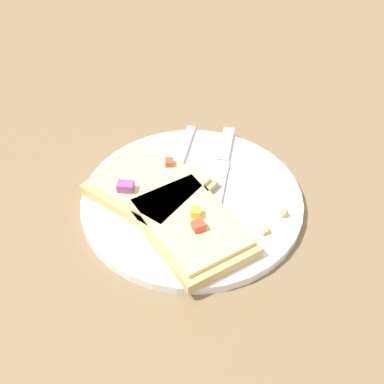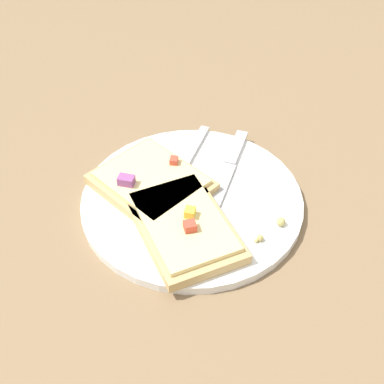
% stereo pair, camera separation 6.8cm
% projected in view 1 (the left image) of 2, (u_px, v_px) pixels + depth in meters
% --- Properties ---
extents(ground_plane, '(4.00, 4.00, 0.00)m').
position_uv_depth(ground_plane, '(192.00, 204.00, 0.70)').
color(ground_plane, '#7F6647').
extents(plate, '(0.29, 0.29, 0.01)m').
position_uv_depth(plate, '(192.00, 201.00, 0.69)').
color(plate, white).
rests_on(plate, ground).
extents(fork, '(0.18, 0.15, 0.01)m').
position_uv_depth(fork, '(173.00, 180.00, 0.71)').
color(fork, '#B7B7BC').
rests_on(fork, plate).
extents(knife, '(0.17, 0.13, 0.01)m').
position_uv_depth(knife, '(222.00, 165.00, 0.73)').
color(knife, '#B7B7BC').
rests_on(knife, plate).
extents(pizza_slice_main, '(0.16, 0.12, 0.03)m').
position_uv_depth(pizza_slice_main, '(190.00, 226.00, 0.64)').
color(pizza_slice_main, tan).
rests_on(pizza_slice_main, plate).
extents(pizza_slice_corner, '(0.18, 0.16, 0.03)m').
position_uv_depth(pizza_slice_corner, '(149.00, 186.00, 0.69)').
color(pizza_slice_corner, tan).
rests_on(pizza_slice_corner, plate).
extents(crumb_scatter, '(0.02, 0.09, 0.01)m').
position_uv_depth(crumb_scatter, '(270.00, 222.00, 0.65)').
color(crumb_scatter, tan).
rests_on(crumb_scatter, plate).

